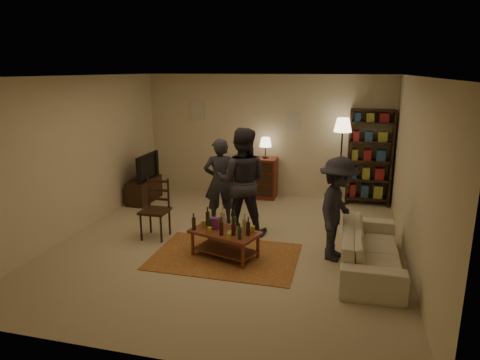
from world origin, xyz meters
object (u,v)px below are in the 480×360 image
(dining_chair, at_px, (156,206))
(sofa, at_px, (371,249))
(coffee_table, at_px, (225,233))
(person_by_sofa, at_px, (337,209))
(bookshelf, at_px, (369,157))
(person_right, at_px, (242,182))
(person_left, at_px, (220,181))
(tv_stand, at_px, (144,184))
(floor_lamp, at_px, (342,131))
(dresser, at_px, (254,176))

(dining_chair, distance_m, sofa, 3.53)
(coffee_table, distance_m, person_by_sofa, 1.73)
(bookshelf, distance_m, person_right, 3.14)
(coffee_table, distance_m, person_right, 1.18)
(person_right, bearing_deg, bookshelf, -139.20)
(dining_chair, height_order, person_left, person_left)
(dining_chair, xyz_separation_m, person_by_sofa, (3.00, -0.15, 0.25))
(tv_stand, bearing_deg, floor_lamp, 10.95)
(bookshelf, xyz_separation_m, person_left, (-2.69, -1.88, -0.23))
(coffee_table, xyz_separation_m, tv_stand, (-2.50, 2.32, 0.00))
(sofa, distance_m, person_right, 2.41)
(floor_lamp, distance_m, person_right, 2.70)
(dining_chair, bearing_deg, person_left, 46.39)
(dresser, bearing_deg, bookshelf, 1.57)
(coffee_table, relative_size, dresser, 0.84)
(coffee_table, relative_size, person_by_sofa, 0.73)
(bookshelf, relative_size, floor_lamp, 1.10)
(dresser, height_order, sofa, dresser)
(dining_chair, relative_size, tv_stand, 0.97)
(coffee_table, distance_m, sofa, 2.14)
(floor_lamp, relative_size, person_right, 0.99)
(coffee_table, height_order, dresser, dresser)
(dining_chair, height_order, person_right, person_right)
(tv_stand, relative_size, sofa, 0.51)
(dining_chair, bearing_deg, person_by_sofa, -3.52)
(person_left, height_order, person_by_sofa, person_left)
(tv_stand, xyz_separation_m, person_by_sofa, (4.14, -1.96, 0.40))
(floor_lamp, distance_m, person_left, 2.82)
(person_left, bearing_deg, bookshelf, -167.52)
(dresser, bearing_deg, person_left, -98.07)
(dresser, bearing_deg, tv_stand, -157.93)
(bookshelf, xyz_separation_m, person_right, (-2.18, -2.26, -0.10))
(dining_chair, height_order, tv_stand, tv_stand)
(dresser, relative_size, person_left, 0.85)
(floor_lamp, bearing_deg, sofa, -79.97)
(person_right, relative_size, person_by_sofa, 1.18)
(bookshelf, distance_m, person_by_sofa, 3.00)
(dining_chair, xyz_separation_m, tv_stand, (-1.14, 1.81, -0.16))
(tv_stand, height_order, dresser, dresser)
(dining_chair, bearing_deg, sofa, -6.93)
(person_left, height_order, person_right, person_right)
(tv_stand, distance_m, person_left, 2.23)
(dresser, xyz_separation_m, person_by_sofa, (1.89, -2.88, 0.31))
(tv_stand, relative_size, bookshelf, 0.52)
(dresser, distance_m, person_left, 1.86)
(person_by_sofa, bearing_deg, person_right, 81.12)
(dining_chair, distance_m, tv_stand, 2.15)
(tv_stand, bearing_deg, sofa, -25.34)
(person_right, bearing_deg, person_left, -42.34)
(person_by_sofa, bearing_deg, coffee_table, 116.10)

